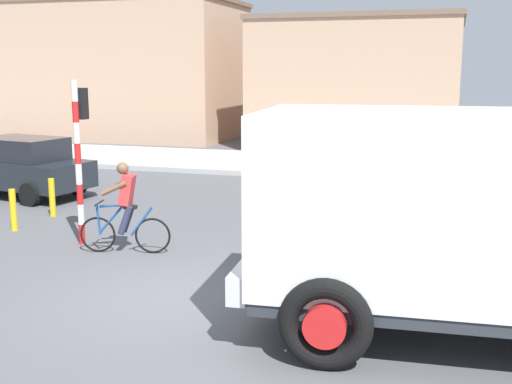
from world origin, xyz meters
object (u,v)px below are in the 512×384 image
traffic_light_pole (79,139)px  bollard_near (13,210)px  car_red_near (20,166)px  bollard_far (52,197)px  cyclist (125,208)px  truck_foreground (466,211)px

traffic_light_pole → bollard_near: traffic_light_pole is taller
traffic_light_pole → car_red_near: bearing=138.9°
bollard_far → cyclist: bearing=-35.2°
truck_foreground → car_red_near: bearing=151.1°
cyclist → traffic_light_pole: bearing=161.9°
cyclist → car_red_near: size_ratio=0.41×
traffic_light_pole → bollard_far: traffic_light_pole is taller
bollard_near → bollard_far: size_ratio=1.00×
traffic_light_pole → bollard_far: size_ratio=3.56×
truck_foreground → cyclist: bearing=159.8°
cyclist → traffic_light_pole: size_ratio=0.54×
truck_foreground → bollard_near: 9.65m
bollard_near → truck_foreground: bearing=-18.3°
bollard_near → bollard_far: same height
bollard_far → car_red_near: bearing=140.5°
truck_foreground → traffic_light_pole: traffic_light_pole is taller
truck_foreground → bollard_far: bearing=154.2°
bollard_far → truck_foreground: bearing=-25.8°
truck_foreground → cyclist: 6.42m
car_red_near → bollard_far: size_ratio=4.71×
truck_foreground → traffic_light_pole: (-7.11, 2.57, 0.40)m
truck_foreground → bollard_near: bearing=161.7°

